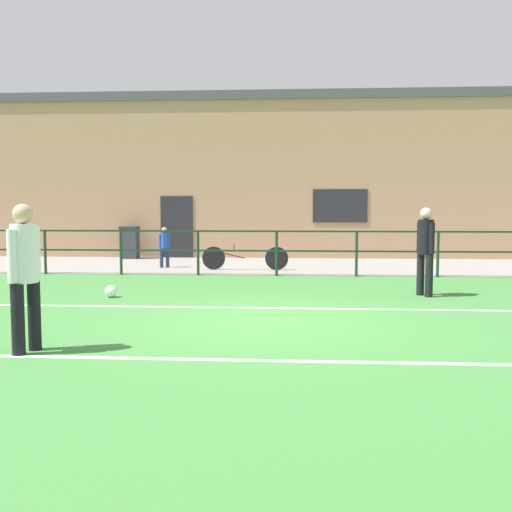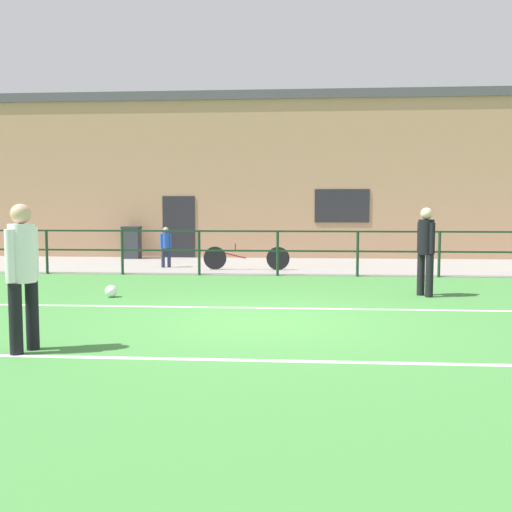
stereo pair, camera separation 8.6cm
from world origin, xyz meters
TOP-DOWN VIEW (x-y plane):
  - ground at (0.00, 0.00)m, footprint 60.00×44.00m
  - field_line_touchline at (0.00, 1.19)m, footprint 36.00×0.11m
  - field_line_hash at (0.00, -2.31)m, footprint 36.00×0.11m
  - pavement_strip at (0.00, 8.50)m, footprint 48.00×5.00m
  - perimeter_fence at (0.00, 6.00)m, footprint 36.07×0.07m
  - clubhouse_facade at (-0.00, 12.20)m, footprint 28.00×2.56m
  - player_goalkeeper at (3.00, 2.80)m, footprint 0.30×0.43m
  - player_striker at (-2.73, -2.11)m, footprint 0.31×0.47m
  - soccer_ball_spare at (-3.07, 2.21)m, footprint 0.23×0.23m
  - spectator_child at (-3.24, 7.66)m, footprint 0.31×0.20m
  - bicycle_parked_1 at (-0.91, 7.20)m, footprint 2.36×0.04m
  - trash_bin_0 at (-5.05, 10.49)m, footprint 0.59×0.50m

SIDE VIEW (x-z plane):
  - ground at x=0.00m, z-range -0.04..0.00m
  - field_line_touchline at x=0.00m, z-range 0.00..0.00m
  - field_line_hash at x=0.00m, z-range 0.00..0.00m
  - pavement_strip at x=0.00m, z-range 0.00..0.02m
  - soccer_ball_spare at x=-3.07m, z-range 0.00..0.23m
  - bicycle_parked_1 at x=-0.91m, z-range -0.01..0.72m
  - trash_bin_0 at x=-5.05m, z-range 0.02..1.09m
  - spectator_child at x=-3.24m, z-range 0.10..1.24m
  - perimeter_fence at x=0.00m, z-range 0.17..1.32m
  - player_goalkeeper at x=3.00m, z-range 0.12..1.84m
  - player_striker at x=-2.73m, z-range 0.12..1.90m
  - clubhouse_facade at x=0.00m, z-range 0.01..5.60m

